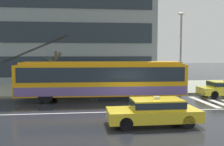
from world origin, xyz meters
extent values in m
plane|color=#22242A|center=(0.00, 0.00, 0.00)|extent=(160.00, 160.00, 0.00)
cube|color=gray|center=(0.00, 9.54, 0.07)|extent=(80.00, 10.00, 0.14)
cube|color=beige|center=(5.47, 1.27, 0.00)|extent=(0.44, 4.40, 0.01)
cube|color=beige|center=(6.37, 1.27, 0.00)|extent=(0.44, 4.40, 0.01)
cube|color=silver|center=(0.00, -1.20, 0.00)|extent=(72.00, 0.14, 0.01)
cube|color=orange|center=(-1.73, 2.94, 1.53)|extent=(12.37, 2.91, 2.23)
cube|color=orange|center=(-1.73, 2.94, 2.75)|extent=(11.62, 2.63, 0.20)
cube|color=#1E2833|center=(-1.73, 2.94, 1.98)|extent=(11.88, 2.92, 1.03)
cube|color=#665395|center=(-1.73, 2.94, 0.82)|extent=(12.25, 2.93, 0.62)
cube|color=#1E2833|center=(4.37, 2.75, 1.98)|extent=(0.19, 2.23, 1.12)
cube|color=black|center=(4.22, 2.76, 2.55)|extent=(0.22, 1.93, 0.28)
cylinder|color=black|center=(-6.49, 3.44, 3.83)|extent=(4.65, 0.20, 2.01)
cylinder|color=black|center=(-6.51, 2.74, 3.83)|extent=(4.65, 0.20, 2.01)
cylinder|color=black|center=(2.49, 3.93, 0.52)|extent=(1.05, 0.33, 1.04)
cylinder|color=black|center=(2.42, 1.70, 0.52)|extent=(1.05, 0.33, 1.04)
cylinder|color=black|center=(-5.62, 4.18, 0.52)|extent=(1.05, 0.33, 1.04)
cylinder|color=black|center=(-5.69, 1.95, 0.52)|extent=(1.05, 0.33, 1.04)
cylinder|color=black|center=(6.93, 3.94, 0.31)|extent=(0.63, 0.22, 0.62)
cylinder|color=black|center=(6.87, 2.32, 0.31)|extent=(0.63, 0.22, 0.62)
cube|color=yellow|center=(0.22, -4.14, 0.51)|extent=(4.42, 1.78, 0.55)
cube|color=yellow|center=(0.40, -4.14, 1.02)|extent=(2.39, 1.51, 0.48)
cube|color=#1E2833|center=(0.40, -4.14, 1.05)|extent=(2.44, 1.53, 0.31)
cube|color=silver|center=(0.40, -4.14, 1.33)|extent=(0.28, 0.16, 0.12)
cylinder|color=black|center=(-1.22, -4.93, 0.31)|extent=(0.62, 0.21, 0.62)
cylinder|color=black|center=(-1.24, -3.39, 0.31)|extent=(0.62, 0.21, 0.62)
cylinder|color=black|center=(1.68, -4.90, 0.31)|extent=(0.62, 0.21, 0.62)
cylinder|color=black|center=(1.67, -3.36, 0.31)|extent=(0.62, 0.21, 0.62)
cylinder|color=gray|center=(-1.90, 5.83, 1.41)|extent=(0.08, 0.08, 2.53)
cylinder|color=gray|center=(-5.44, 5.83, 1.41)|extent=(0.08, 0.08, 2.53)
cylinder|color=gray|center=(-1.90, 7.35, 1.41)|extent=(0.08, 0.08, 2.53)
cylinder|color=gray|center=(-5.44, 7.35, 1.41)|extent=(0.08, 0.08, 2.53)
cube|color=#99ADB2|center=(-3.67, 7.35, 1.46)|extent=(3.37, 0.04, 2.03)
cube|color=#B2B2B7|center=(-3.67, 6.59, 2.71)|extent=(3.85, 1.82, 0.08)
cube|color=brown|center=(-3.67, 6.97, 0.59)|extent=(2.48, 0.36, 0.08)
cylinder|color=#233449|center=(-3.62, 7.51, 0.54)|extent=(0.14, 0.14, 0.79)
cylinder|color=#233449|center=(-3.75, 7.41, 0.54)|extent=(0.14, 0.14, 0.79)
cylinder|color=gray|center=(-3.69, 7.46, 1.24)|extent=(0.50, 0.50, 0.61)
sphere|color=tan|center=(-3.69, 7.46, 1.64)|extent=(0.21, 0.21, 0.21)
cone|color=#D22C6F|center=(-3.59, 7.53, 1.93)|extent=(1.36, 1.36, 0.28)
cylinder|color=#333333|center=(-3.59, 7.53, 1.41)|extent=(0.02, 0.02, 0.75)
cylinder|color=#2A3A53|center=(-6.62, 5.41, 0.59)|extent=(0.14, 0.14, 0.89)
cylinder|color=#2A3A53|center=(-6.46, 5.42, 0.59)|extent=(0.14, 0.14, 0.89)
cylinder|color=maroon|center=(-6.54, 5.42, 1.34)|extent=(0.38, 0.38, 0.60)
sphere|color=tan|center=(-6.54, 5.42, 1.75)|extent=(0.23, 0.23, 0.23)
cone|color=green|center=(-6.42, 5.43, 2.05)|extent=(1.53, 1.53, 0.30)
cylinder|color=#333333|center=(-6.42, 5.43, 1.51)|extent=(0.02, 0.02, 0.77)
cylinder|color=#1F2B20|center=(-5.97, 6.35, 0.53)|extent=(0.14, 0.14, 0.79)
cylinder|color=#1F2B20|center=(-6.11, 6.27, 0.53)|extent=(0.14, 0.14, 0.79)
cylinder|color=#293036|center=(-6.04, 6.31, 1.24)|extent=(0.49, 0.49, 0.63)
sphere|color=#C1B489|center=(-6.04, 6.31, 1.67)|extent=(0.22, 0.22, 0.22)
cone|color=green|center=(-6.14, 6.25, 1.95)|extent=(1.45, 1.45, 0.29)
cylinder|color=#333333|center=(-6.14, 6.25, 1.42)|extent=(0.02, 0.02, 0.78)
cylinder|color=#91919A|center=(5.34, 5.33, 3.45)|extent=(0.16, 0.16, 6.62)
ellipsoid|color=silver|center=(5.34, 5.33, 6.88)|extent=(0.60, 0.32, 0.24)
cylinder|color=#4E4732|center=(-5.57, 7.89, 1.92)|extent=(0.27, 0.27, 3.57)
cylinder|color=brown|center=(-5.98, 8.10, 2.78)|extent=(0.92, 0.55, 0.57)
cylinder|color=#474534|center=(-5.89, 8.00, 2.82)|extent=(0.76, 0.37, 0.79)
cylinder|color=#484533|center=(-5.37, 7.50, 3.14)|extent=(0.55, 0.92, 1.02)
cylinder|color=#4A4035|center=(-5.31, 7.90, 3.16)|extent=(0.62, 0.13, 0.81)
cylinder|color=#4A4E39|center=(-6.07, 7.57, 2.85)|extent=(1.10, 0.78, 0.69)
cube|color=#1E2833|center=(-5.89, 12.45, 2.06)|extent=(21.23, 0.06, 2.24)
cube|color=#1E2833|center=(-5.89, 12.45, 5.79)|extent=(21.23, 0.06, 2.24)
camera|label=1|loc=(-3.12, -15.83, 3.40)|focal=40.57mm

